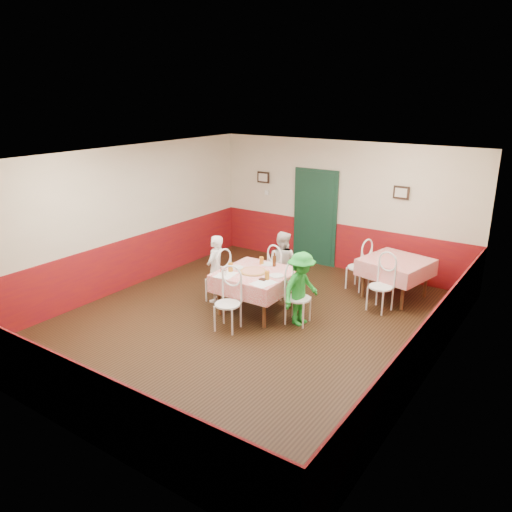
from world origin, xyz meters
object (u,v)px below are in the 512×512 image
Objects in this scene: glass_b at (267,276)px; main_table at (256,292)px; chair_right at (298,298)px; chair_second_b at (381,287)px; chair_second_a at (358,267)px; pizza at (253,271)px; second_table at (395,279)px; chair_far at (280,274)px; glass_c at (262,261)px; chair_near at (228,304)px; beer_bottle at (274,260)px; diner_right at (301,289)px; diner_far at (282,264)px; diner_left at (216,269)px; glass_a at (231,267)px; chair_left at (218,279)px; wallet at (263,279)px.

main_table is at bearing 150.36° from glass_b.
chair_second_b is (0.96, 1.28, 0.00)m from chair_right.
chair_second_a is 2.38m from pizza.
chair_far is (-1.82, -1.20, 0.08)m from second_table.
glass_c is (-0.51, 0.59, 0.00)m from glass_b.
chair_near is at bearing -8.22° from chair_second_a.
chair_far is at bearing 106.35° from beer_bottle.
chair_right is 0.71× the size of diner_right.
chair_far is (-0.87, 0.83, 0.00)m from chair_right.
chair_far is 0.20m from diner_far.
second_table is at bearing 101.55° from chair_second_a.
pizza is at bearing -120.33° from main_table.
diner_left is 1.80m from diner_right.
second_table is 7.89× the size of glass_b.
chair_near is at bearing 128.27° from chair_right.
glass_a is at bearing -150.85° from pizza.
chair_second_a and chair_second_b have the same top height.
glass_a is at bearing -177.68° from glass_b.
second_table is 2.60m from glass_c.
chair_near is 3.08m from chair_second_a.
chair_second_a is at bearing 180.00° from second_table.
glass_b reaches higher than chair_right.
chair_left reaches higher than main_table.
chair_second_a is 1.58m from diner_far.
chair_second_a is 1.06m from chair_second_b.
second_table is 2.24m from diner_right.
glass_c is (-0.99, 0.36, 0.38)m from chair_right.
glass_a is (-0.35, -0.20, 0.06)m from pizza.
pizza is at bearing 29.15° from glass_a.
diner_left reaches higher than glass_c.
diner_left reaches higher than chair_far.
chair_left is 1.24m from wallet.
glass_a is (-1.23, -0.26, 0.39)m from chair_right.
pizza is at bearing -75.63° from glass_c.
diner_far reaches higher than second_table.
chair_left is at bearing 57.38° from chair_far.
diner_right is at bearing -114.08° from second_table.
diner_far is (-0.03, 1.75, 0.19)m from chair_near.
wallet is at bearing -72.95° from beer_bottle.
second_table is 3.37m from chair_left.
chair_left and chair_second_b have the same top height.
chair_near reaches higher than pizza.
beer_bottle is (-1.70, -1.62, 0.50)m from second_table.
chair_near is at bearing -86.96° from pizza.
glass_a is 1.10× the size of glass_b.
diner_left is 1.00× the size of diner_right.
diner_left is (-0.87, 0.03, -0.14)m from pizza.
diner_far is (-0.00, 0.05, 0.19)m from chair_far.
glass_b is at bearing 107.50° from chair_right.
chair_near and chair_second_b have the same top height.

